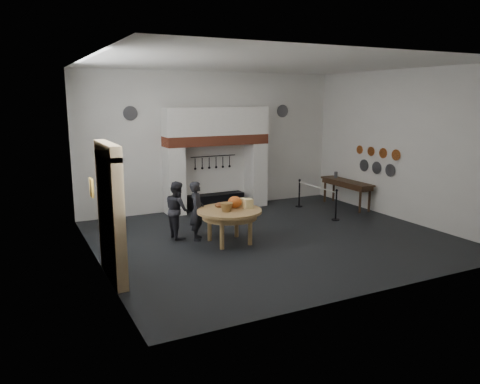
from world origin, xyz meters
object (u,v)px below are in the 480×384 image
visitor_far (177,210)px  barrier_post_far (299,194)px  barrier_post_near (336,206)px  visitor_near (197,211)px  iron_range (216,201)px  work_table (229,211)px  side_table (347,181)px

visitor_far → barrier_post_far: (4.90, 1.57, -0.31)m
barrier_post_near → visitor_near: bearing=179.6°
iron_range → work_table: size_ratio=1.15×
visitor_far → work_table: bearing=-136.4°
iron_range → barrier_post_near: size_ratio=2.11×
barrier_post_near → visitor_far: bearing=174.9°
side_table → barrier_post_near: 2.00m
work_table → barrier_post_near: 3.93m
iron_range → visitor_far: (-2.25, -2.59, 0.51)m
visitor_far → barrier_post_near: 4.93m
work_table → visitor_near: bearing=134.6°
iron_range → barrier_post_near: (2.65, -3.03, 0.20)m
work_table → side_table: size_ratio=0.75×
side_table → barrier_post_near: size_ratio=2.44×
visitor_near → barrier_post_near: 4.51m
side_table → barrier_post_near: same height
visitor_near → visitor_far: (-0.40, 0.40, -0.01)m
visitor_near → side_table: bearing=-52.4°
iron_range → barrier_post_far: (2.65, -1.03, 0.20)m
iron_range → visitor_near: visitor_near is taller
work_table → barrier_post_far: 4.68m
barrier_post_near → barrier_post_far: (0.00, 2.00, 0.00)m
visitor_near → visitor_far: size_ratio=1.02×
visitor_far → side_table: (6.35, 0.88, 0.11)m
iron_range → barrier_post_near: barrier_post_near is taller
iron_range → visitor_far: bearing=-130.9°
visitor_near → barrier_post_far: 4.92m
work_table → visitor_near: 0.90m
iron_range → work_table: (-1.22, -3.63, 0.59)m
side_table → barrier_post_near: (-1.45, -1.31, -0.42)m
work_table → side_table: side_table is taller
visitor_far → side_table: size_ratio=0.69×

